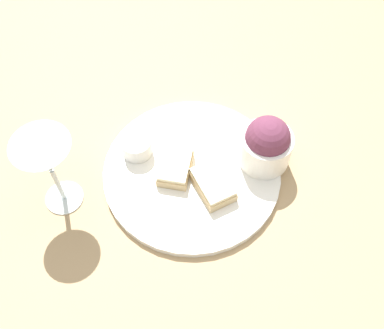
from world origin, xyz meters
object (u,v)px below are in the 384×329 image
at_px(cheese_toast_near, 213,184).
at_px(wine_glass, 47,160).
at_px(cheese_toast_far, 175,167).
at_px(sauce_ramekin, 137,145).
at_px(salad_bowl, 266,144).

distance_m(cheese_toast_near, wine_glass, 0.27).
bearing_deg(cheese_toast_far, sauce_ramekin, -121.42).
xyz_separation_m(salad_bowl, cheese_toast_near, (0.06, -0.09, -0.03)).
bearing_deg(salad_bowl, sauce_ramekin, -95.19).
distance_m(salad_bowl, cheese_toast_near, 0.11).
distance_m(sauce_ramekin, wine_glass, 0.17).
relative_size(salad_bowl, sauce_ramekin, 1.91).
bearing_deg(cheese_toast_far, wine_glass, -77.46).
distance_m(sauce_ramekin, cheese_toast_near, 0.15).
height_order(cheese_toast_far, wine_glass, wine_glass).
xyz_separation_m(cheese_toast_near, cheese_toast_far, (-0.04, -0.06, 0.00)).
bearing_deg(sauce_ramekin, cheese_toast_near, 59.20).
xyz_separation_m(cheese_toast_far, wine_glass, (0.04, -0.19, 0.10)).
bearing_deg(salad_bowl, cheese_toast_far, -82.32).
distance_m(salad_bowl, cheese_toast_far, 0.16).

